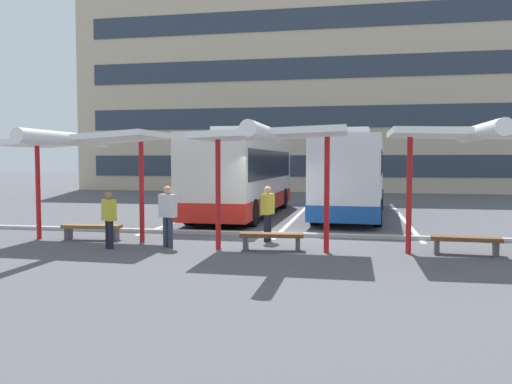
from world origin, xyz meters
TOP-DOWN VIEW (x-y plane):
  - ground_plane at (0.00, 0.00)m, footprint 160.00×160.00m
  - terminal_building at (0.03, 29.20)m, footprint 39.61×11.22m
  - coach_bus_0 at (-2.31, 6.41)m, footprint 2.80×10.66m
  - coach_bus_1 at (2.31, 7.03)m, footprint 3.09×10.31m
  - lane_stripe_0 at (-4.38, 6.82)m, footprint 0.16×14.00m
  - lane_stripe_1 at (0.00, 6.82)m, footprint 0.16×14.00m
  - lane_stripe_2 at (4.38, 6.82)m, footprint 0.16×14.00m
  - waiting_shelter_0 at (-5.32, -1.64)m, footprint 4.32×4.57m
  - bench_0 at (-5.32, -1.24)m, footprint 1.79×0.56m
  - waiting_shelter_1 at (0.26, -2.36)m, footprint 3.89×4.38m
  - bench_1 at (0.26, -2.03)m, footprint 1.72×0.59m
  - waiting_shelter_2 at (5.18, -2.14)m, footprint 3.83×4.39m
  - bench_2 at (5.18, -1.77)m, footprint 1.72×0.58m
  - platform_kerb at (0.00, 0.54)m, footprint 44.00×0.24m
  - waiting_passenger_0 at (-2.60, -2.12)m, footprint 0.53×0.37m
  - waiting_passenger_1 at (-4.07, -2.62)m, footprint 0.49×0.44m
  - waiting_passenger_3 at (-0.09, -0.61)m, footprint 0.36×0.52m

SIDE VIEW (x-z plane):
  - ground_plane at x=0.00m, z-range 0.00..0.00m
  - lane_stripe_0 at x=-4.38m, z-range 0.00..0.01m
  - lane_stripe_1 at x=0.00m, z-range 0.00..0.01m
  - lane_stripe_2 at x=4.38m, z-range 0.00..0.01m
  - platform_kerb at x=0.00m, z-range 0.00..0.12m
  - bench_1 at x=0.26m, z-range 0.11..0.56m
  - bench_2 at x=5.18m, z-range 0.11..0.56m
  - bench_0 at x=-5.32m, z-range 0.11..0.56m
  - waiting_passenger_1 at x=-4.07m, z-range 0.10..1.65m
  - waiting_passenger_3 at x=-0.09m, z-range 0.12..1.74m
  - waiting_passenger_0 at x=-2.60m, z-range 0.13..1.82m
  - coach_bus_1 at x=2.31m, z-range -0.10..3.56m
  - coach_bus_0 at x=-2.31m, z-range -0.12..3.59m
  - waiting_shelter_0 at x=-5.32m, z-range 1.31..4.52m
  - waiting_shelter_2 at x=5.18m, z-range 1.36..4.55m
  - waiting_shelter_1 at x=0.26m, z-range 1.37..4.58m
  - terminal_building at x=0.03m, z-range -1.36..23.22m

